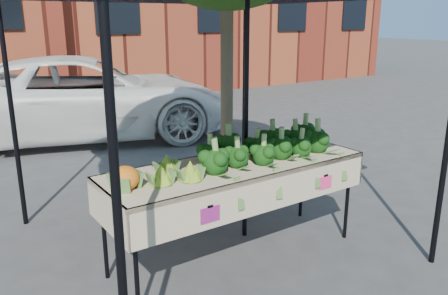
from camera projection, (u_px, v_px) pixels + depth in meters
ground at (210, 257)px, 4.20m from camera, size 90.00×90.00×0.00m
table at (236, 211)px, 4.10m from camera, size 2.41×0.84×0.90m
canopy at (210, 105)px, 4.14m from camera, size 3.16×3.16×2.74m
broccoli_heap at (264, 142)px, 4.14m from camera, size 1.49×0.59×0.28m
romanesco_cluster at (169, 165)px, 3.59m from camera, size 0.45×0.49×0.22m
cauliflower_pair at (125, 177)px, 3.36m from camera, size 0.22×0.22×0.20m
street_tree at (227, 38)px, 4.68m from camera, size 1.96×1.96×3.86m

